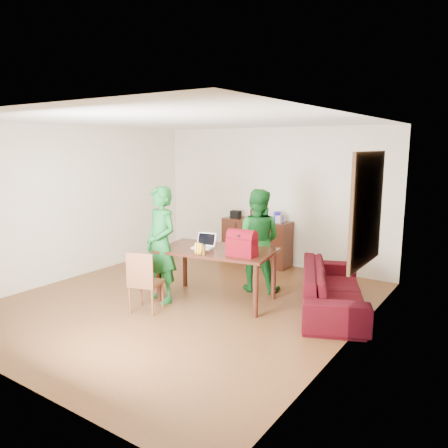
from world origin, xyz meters
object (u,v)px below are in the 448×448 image
Objects in this scene: chair at (146,294)px; red_bag at (242,245)px; table at (217,256)px; bottle at (204,249)px; person_near at (161,244)px; person_far at (257,240)px; laptop at (203,245)px; sofa at (333,288)px.

red_bag is at bearing 19.53° from chair.
table is 0.42m from bottle.
person_far is (0.94, 1.26, -0.05)m from person_near.
laptop reaches higher than sofa.
red_bag reaches higher than table.
laptop is 2.03m from sofa.
bottle is at bearing 100.14° from sofa.
person_near is 0.74m from bottle.
red_bag is at bearing 32.85° from person_near.
bottle is 0.40× the size of red_bag.
table is 5.48× the size of laptop.
person_near is 0.64m from laptop.
laptop reaches higher than chair.
laptop is (0.47, 0.43, -0.03)m from person_near.
red_bag is at bearing 102.32° from sofa.
sofa is at bearing 159.41° from person_far.
chair is 1.54m from red_bag.
bottle is (0.73, 0.11, 0.00)m from person_near.
red_bag is at bearing 28.10° from bottle.
red_bag is at bearing -16.56° from laptop.
person_near is 2.62m from sofa.
red_bag is 1.47m from sofa.
person_far is 1.18m from bottle.
laptop is 0.42m from bottle.
person_far is 0.96m from laptop.
bottle is at bearing -62.68° from laptop.
sofa is (1.82, 0.70, -0.53)m from laptop.
laptop is at bearing 50.80° from chair.
bottle reaches higher than chair.
person_near reaches higher than laptop.
person_near reaches higher than sofa.
bottle is (0.62, 0.57, 0.63)m from chair.
person_near reaches higher than chair.
person_far reaches higher than chair.
chair is at bearing -131.49° from table.
chair is at bearing -60.83° from person_near.
bottle is at bearing 64.20° from person_far.
person_far is at bearing 79.47° from bottle.
table is 0.60m from red_bag.
bottle is (0.26, -0.33, 0.04)m from laptop.
person_far is (0.26, 0.78, 0.13)m from table.
person_far is 1.45m from sofa.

